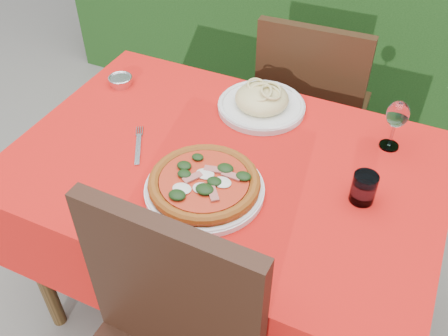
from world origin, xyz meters
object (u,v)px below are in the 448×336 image
at_px(water_glass, 363,189).
at_px(steel_ramekin, 121,81).
at_px(pizza_plate, 204,185).
at_px(wine_glass, 397,116).
at_px(chair_far, 311,106).
at_px(fork, 138,149).
at_px(pasta_plate, 262,102).

bearing_deg(water_glass, steel_ramekin, 167.34).
xyz_separation_m(pizza_plate, wine_glass, (0.42, 0.41, 0.09)).
bearing_deg(pizza_plate, chair_far, 85.07).
xyz_separation_m(pizza_plate, steel_ramekin, (-0.51, 0.36, -0.01)).
relative_size(water_glass, fork, 0.44).
bearing_deg(chair_far, pasta_plate, 76.72).
distance_m(pizza_plate, fork, 0.27).
xyz_separation_m(pizza_plate, water_glass, (0.40, 0.15, 0.01)).
xyz_separation_m(water_glass, wine_glass, (0.02, 0.26, 0.07)).
xyz_separation_m(pizza_plate, pasta_plate, (-0.00, 0.43, 0.00)).
bearing_deg(pasta_plate, chair_far, 79.36).
height_order(water_glass, fork, water_glass).
bearing_deg(pizza_plate, wine_glass, 44.43).
bearing_deg(fork, pizza_plate, -45.50).
distance_m(pasta_plate, water_glass, 0.49).
distance_m(pizza_plate, steel_ramekin, 0.62).
bearing_deg(wine_glass, pasta_plate, 177.83).
bearing_deg(pizza_plate, steel_ramekin, 145.02).
relative_size(pasta_plate, fork, 1.47).
distance_m(chair_far, fork, 0.85).
bearing_deg(water_glass, wine_glass, 84.81).
height_order(water_glass, steel_ramekin, water_glass).
bearing_deg(pasta_plate, steel_ramekin, -171.92).
bearing_deg(chair_far, wine_glass, 127.70).
bearing_deg(pizza_plate, water_glass, 21.05).
distance_m(chair_far, pizza_plate, 0.87).
height_order(pizza_plate, pasta_plate, pasta_plate).
height_order(chair_far, pasta_plate, chair_far).
relative_size(chair_far, water_glass, 10.56).
relative_size(pasta_plate, wine_glass, 1.79).
height_order(water_glass, wine_glass, wine_glass).
bearing_deg(water_glass, fork, -173.31).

